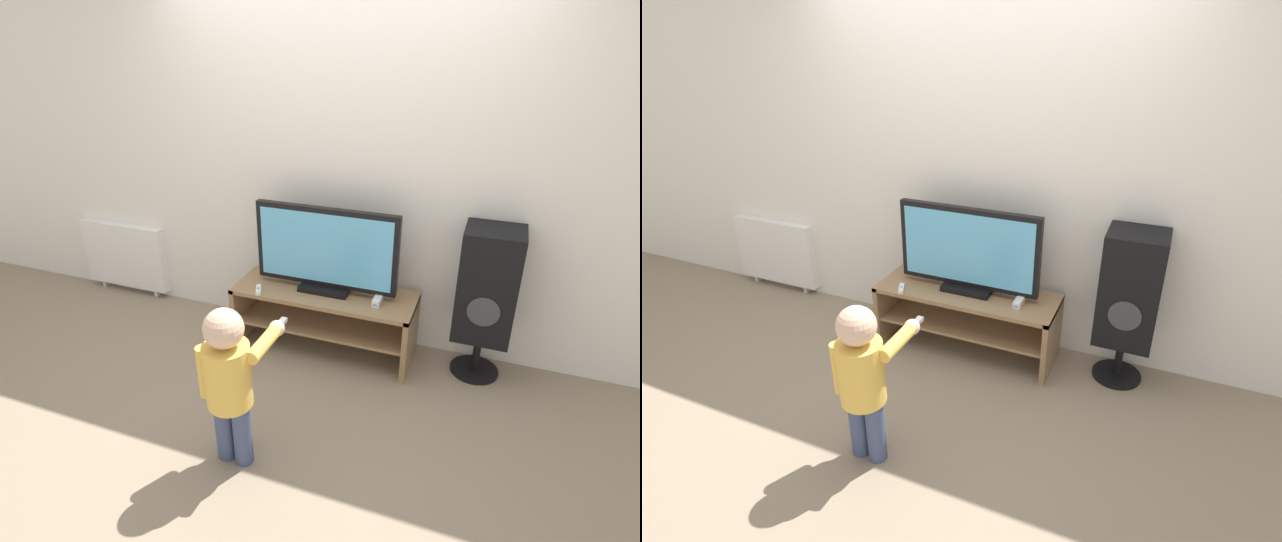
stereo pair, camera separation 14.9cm
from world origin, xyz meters
TOP-DOWN VIEW (x-y plane):
  - ground_plane at (0.00, 0.00)m, footprint 16.00×16.00m
  - wall_back at (0.00, 0.53)m, footprint 10.00×0.06m
  - tv_stand at (0.00, 0.22)m, footprint 1.28×0.45m
  - television at (0.00, 0.24)m, footprint 1.00×0.20m
  - game_console at (0.39, 0.19)m, footprint 0.05×0.16m
  - remote_primary at (-0.43, 0.06)m, footprint 0.08×0.13m
  - child at (-0.09, -0.93)m, footprint 0.35×0.52m
  - speaker_tower at (1.06, 0.32)m, footprint 0.36×0.34m
  - radiator at (-1.93, 0.46)m, footprint 0.80×0.08m

SIDE VIEW (x-z plane):
  - ground_plane at x=0.00m, z-range 0.00..0.00m
  - tv_stand at x=0.00m, z-range 0.08..0.55m
  - radiator at x=-1.93m, z-range 0.03..0.66m
  - remote_primary at x=-0.43m, z-range 0.47..0.49m
  - game_console at x=0.39m, z-range 0.47..0.51m
  - child at x=-0.09m, z-range 0.08..1.01m
  - speaker_tower at x=1.06m, z-range 0.13..1.17m
  - television at x=0.00m, z-range 0.46..1.06m
  - wall_back at x=0.00m, z-range 0.00..2.60m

